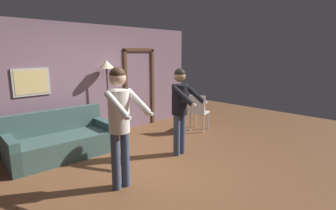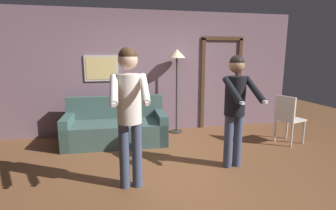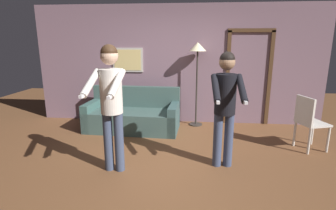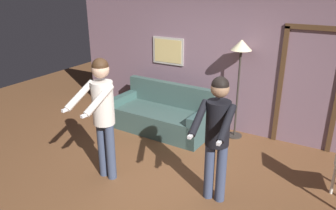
{
  "view_description": "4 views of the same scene",
  "coord_description": "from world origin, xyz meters",
  "px_view_note": "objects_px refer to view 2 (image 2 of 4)",
  "views": [
    {
      "loc": [
        -2.78,
        -3.33,
        1.98
      ],
      "look_at": [
        0.23,
        -0.28,
        1.11
      ],
      "focal_mm": 28.0,
      "sensor_mm": 36.0,
      "label": 1
    },
    {
      "loc": [
        -0.99,
        -3.46,
        1.7
      ],
      "look_at": [
        -0.2,
        -0.03,
        1.01
      ],
      "focal_mm": 28.0,
      "sensor_mm": 36.0,
      "label": 2
    },
    {
      "loc": [
        0.35,
        -3.68,
        1.82
      ],
      "look_at": [
        0.02,
        -0.19,
        0.97
      ],
      "focal_mm": 28.0,
      "sensor_mm": 36.0,
      "label": 3
    },
    {
      "loc": [
        2.09,
        -3.46,
        2.73
      ],
      "look_at": [
        0.22,
        -0.19,
        1.29
      ],
      "focal_mm": 35.0,
      "sensor_mm": 36.0,
      "label": 4
    }
  ],
  "objects_px": {
    "torchiere_lamp": "(177,62)",
    "dining_chair_distant": "(288,117)",
    "couch": "(116,129)",
    "person_standing_left": "(129,105)",
    "person_standing_right": "(235,101)"
  },
  "relations": [
    {
      "from": "torchiere_lamp",
      "to": "dining_chair_distant",
      "type": "height_order",
      "value": "torchiere_lamp"
    },
    {
      "from": "torchiere_lamp",
      "to": "couch",
      "type": "bearing_deg",
      "value": -162.35
    },
    {
      "from": "couch",
      "to": "person_standing_left",
      "type": "distance_m",
      "value": 1.99
    },
    {
      "from": "person_standing_left",
      "to": "person_standing_right",
      "type": "relative_size",
      "value": 1.06
    },
    {
      "from": "torchiere_lamp",
      "to": "dining_chair_distant",
      "type": "distance_m",
      "value": 2.43
    },
    {
      "from": "couch",
      "to": "dining_chair_distant",
      "type": "xyz_separation_m",
      "value": [
        3.19,
        -0.76,
        0.25
      ]
    },
    {
      "from": "person_standing_right",
      "to": "torchiere_lamp",
      "type": "bearing_deg",
      "value": 101.0
    },
    {
      "from": "couch",
      "to": "torchiere_lamp",
      "type": "xyz_separation_m",
      "value": [
        1.32,
        0.42,
        1.25
      ]
    },
    {
      "from": "dining_chair_distant",
      "to": "torchiere_lamp",
      "type": "bearing_deg",
      "value": 147.71
    },
    {
      "from": "torchiere_lamp",
      "to": "dining_chair_distant",
      "type": "bearing_deg",
      "value": -32.29
    },
    {
      "from": "person_standing_left",
      "to": "person_standing_right",
      "type": "xyz_separation_m",
      "value": [
        1.57,
        0.29,
        -0.08
      ]
    },
    {
      "from": "couch",
      "to": "dining_chair_distant",
      "type": "bearing_deg",
      "value": -13.46
    },
    {
      "from": "couch",
      "to": "person_standing_right",
      "type": "bearing_deg",
      "value": -41.95
    },
    {
      "from": "couch",
      "to": "person_standing_right",
      "type": "height_order",
      "value": "person_standing_right"
    },
    {
      "from": "torchiere_lamp",
      "to": "person_standing_left",
      "type": "relative_size",
      "value": 1.01
    }
  ]
}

